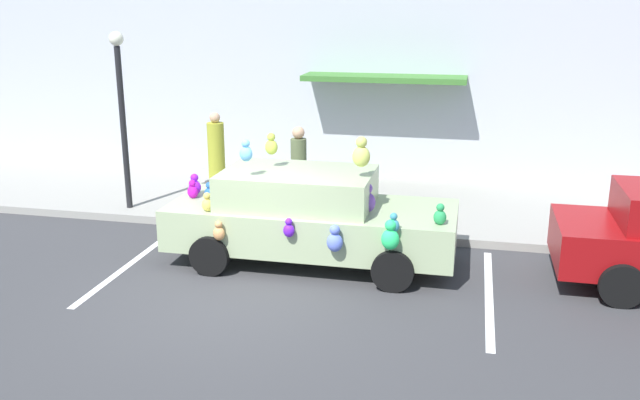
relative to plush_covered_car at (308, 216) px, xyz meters
The scene contains 10 objects.
ground_plane 2.03m from the plush_covered_car, 111.40° to the right, with size 60.00×60.00×0.00m, color #38383A.
sidewalk 3.41m from the plush_covered_car, 101.82° to the left, with size 24.00×4.00×0.15m, color gray.
storefront_building 5.95m from the plush_covered_car, 97.06° to the left, with size 24.00×1.25×6.40m.
parking_stripe_front 3.13m from the plush_covered_car, 14.17° to the right, with size 0.12×3.60×0.01m, color silver.
parking_stripe_rear 3.06m from the plush_covered_car, 165.50° to the right, with size 0.12×3.60×0.01m, color silver.
plush_covered_car is the anchor object (origin of this frame).
teddy_bear_on_sidewalk 2.97m from the plush_covered_car, 145.25° to the left, with size 0.31×0.26×0.59m.
street_lamp_post 4.78m from the plush_covered_car, 157.14° to the left, with size 0.28×0.28×3.49m.
pedestrian_near_shopfront 2.30m from the plush_covered_car, 108.31° to the left, with size 0.31×0.31×1.73m.
pedestrian_walking_past 3.95m from the plush_covered_car, 133.06° to the left, with size 0.35×0.35×1.82m.
Camera 1 is at (3.21, -8.68, 4.20)m, focal length 38.49 mm.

